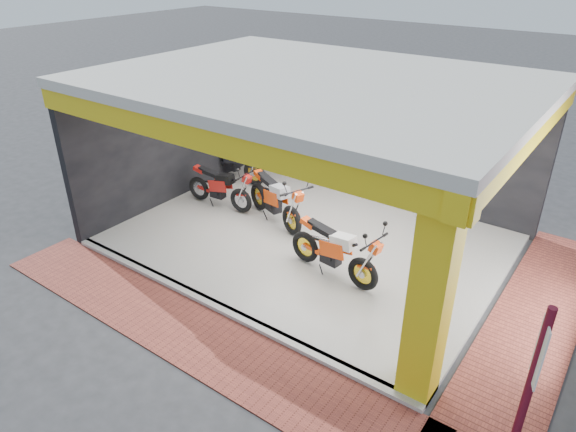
# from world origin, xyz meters

# --- Properties ---
(ground) EXTENTS (80.00, 80.00, 0.00)m
(ground) POSITION_xyz_m (0.00, 0.00, 0.00)
(ground) COLOR #2D2D30
(ground) RESTS_ON ground
(showroom_floor) EXTENTS (8.00, 6.00, 0.10)m
(showroom_floor) POSITION_xyz_m (0.00, 2.00, 0.05)
(showroom_floor) COLOR silver
(showroom_floor) RESTS_ON ground
(showroom_ceiling) EXTENTS (8.40, 6.40, 0.20)m
(showroom_ceiling) POSITION_xyz_m (0.00, 2.00, 3.60)
(showroom_ceiling) COLOR beige
(showroom_ceiling) RESTS_ON corner_column
(back_wall) EXTENTS (8.20, 0.20, 3.50)m
(back_wall) POSITION_xyz_m (0.00, 5.10, 1.75)
(back_wall) COLOR black
(back_wall) RESTS_ON ground
(left_wall) EXTENTS (0.20, 6.20, 3.50)m
(left_wall) POSITION_xyz_m (-4.10, 2.00, 1.75)
(left_wall) COLOR black
(left_wall) RESTS_ON ground
(corner_column) EXTENTS (0.50, 0.50, 3.50)m
(corner_column) POSITION_xyz_m (3.75, -0.75, 1.75)
(corner_column) COLOR gold
(corner_column) RESTS_ON ground
(header_beam_front) EXTENTS (8.40, 0.30, 0.40)m
(header_beam_front) POSITION_xyz_m (0.00, -1.00, 3.30)
(header_beam_front) COLOR gold
(header_beam_front) RESTS_ON corner_column
(header_beam_right) EXTENTS (0.30, 6.40, 0.40)m
(header_beam_right) POSITION_xyz_m (4.00, 2.00, 3.30)
(header_beam_right) COLOR gold
(header_beam_right) RESTS_ON corner_column
(floor_kerb) EXTENTS (8.00, 0.20, 0.10)m
(floor_kerb) POSITION_xyz_m (0.00, -1.02, 0.05)
(floor_kerb) COLOR silver
(floor_kerb) RESTS_ON ground
(paver_front) EXTENTS (9.00, 1.40, 0.03)m
(paver_front) POSITION_xyz_m (0.00, -1.80, 0.01)
(paver_front) COLOR brown
(paver_front) RESTS_ON ground
(paver_right) EXTENTS (1.40, 7.00, 0.03)m
(paver_right) POSITION_xyz_m (4.80, 2.00, 0.01)
(paver_right) COLOR brown
(paver_right) RESTS_ON ground
(signpost) EXTENTS (0.14, 0.34, 2.55)m
(signpost) POSITION_xyz_m (5.19, -1.30, 1.40)
(signpost) COLOR maroon
(signpost) RESTS_ON ground
(moto_hero) EXTENTS (2.31, 1.10, 1.36)m
(moto_hero) POSITION_xyz_m (1.91, 0.94, 0.78)
(moto_hero) COLOR #FD450A
(moto_hero) RESTS_ON showroom_floor
(moto_row_a) EXTENTS (2.44, 1.62, 1.40)m
(moto_row_a) POSITION_xyz_m (-0.40, 1.89, 0.80)
(moto_row_a) COLOR #DC3D09
(moto_row_a) RESTS_ON showroom_floor
(moto_row_b) EXTENTS (2.11, 0.90, 1.26)m
(moto_row_b) POSITION_xyz_m (-2.04, 2.05, 0.73)
(moto_row_b) COLOR #AF1812
(moto_row_b) RESTS_ON showroom_floor
(moto_row_c) EXTENTS (2.41, 0.98, 1.45)m
(moto_row_c) POSITION_xyz_m (-2.80, 3.49, 0.82)
(moto_row_c) COLOR black
(moto_row_c) RESTS_ON showroom_floor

